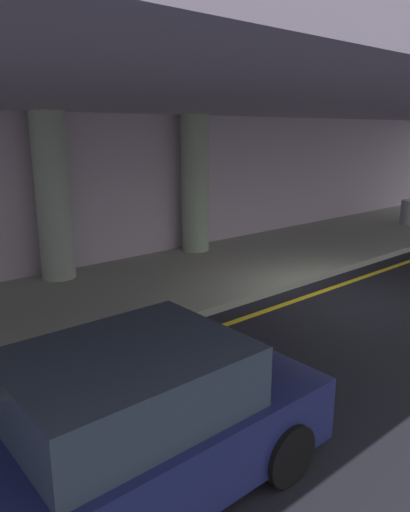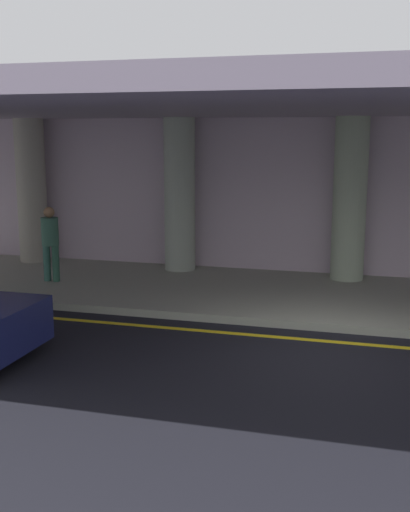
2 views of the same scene
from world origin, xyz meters
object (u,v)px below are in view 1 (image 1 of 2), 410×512
car_navy (123,430)px  support_column_center (53,197)px  support_column_right_mid (195,184)px  trash_bin_steel (409,212)px

car_navy → support_column_center: bearing=71.4°
support_column_right_mid → car_navy: (-6.30, -6.68, -1.26)m
support_column_right_mid → trash_bin_steel: support_column_right_mid is taller
support_column_center → support_column_right_mid: 4.00m
support_column_center → support_column_right_mid: (4.00, 0.00, 0.00)m
support_column_right_mid → car_navy: bearing=-133.3°
support_column_center → trash_bin_steel: 12.46m
support_column_center → car_navy: (-2.30, -6.68, -1.26)m
support_column_center → trash_bin_steel: size_ratio=4.29×
car_navy → trash_bin_steel: (14.54, 4.77, -0.14)m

